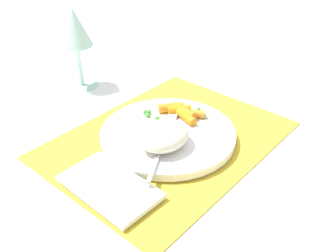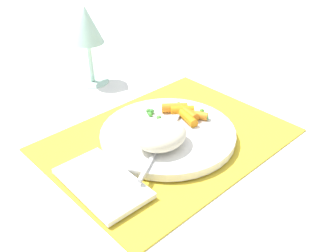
{
  "view_description": "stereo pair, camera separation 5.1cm",
  "coord_description": "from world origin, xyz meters",
  "px_view_note": "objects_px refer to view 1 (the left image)",
  "views": [
    {
      "loc": [
        -0.41,
        -0.36,
        0.38
      ],
      "look_at": [
        0.0,
        0.0,
        0.03
      ],
      "focal_mm": 40.74,
      "sensor_mm": 36.0,
      "label": 1
    },
    {
      "loc": [
        -0.38,
        -0.4,
        0.38
      ],
      "look_at": [
        0.0,
        0.0,
        0.03
      ],
      "focal_mm": 40.74,
      "sensor_mm": 36.0,
      "label": 2
    }
  ],
  "objects_px": {
    "plate": "(168,134)",
    "fork": "(165,137)",
    "napkin": "(110,187)",
    "rice_mound": "(164,136)",
    "carrot_portion": "(181,111)",
    "wine_glass": "(75,31)"
  },
  "relations": [
    {
      "from": "fork",
      "to": "plate",
      "type": "bearing_deg",
      "value": 29.32
    },
    {
      "from": "carrot_portion",
      "to": "rice_mound",
      "type": "bearing_deg",
      "value": -157.22
    },
    {
      "from": "napkin",
      "to": "rice_mound",
      "type": "bearing_deg",
      "value": -0.71
    },
    {
      "from": "rice_mound",
      "to": "carrot_portion",
      "type": "height_order",
      "value": "rice_mound"
    },
    {
      "from": "fork",
      "to": "wine_glass",
      "type": "bearing_deg",
      "value": 78.82
    },
    {
      "from": "plate",
      "to": "rice_mound",
      "type": "height_order",
      "value": "rice_mound"
    },
    {
      "from": "plate",
      "to": "carrot_portion",
      "type": "relative_size",
      "value": 2.78
    },
    {
      "from": "plate",
      "to": "fork",
      "type": "bearing_deg",
      "value": -150.68
    },
    {
      "from": "rice_mound",
      "to": "wine_glass",
      "type": "bearing_deg",
      "value": 76.41
    },
    {
      "from": "rice_mound",
      "to": "fork",
      "type": "xyz_separation_m",
      "value": [
        0.02,
        0.01,
        -0.02
      ]
    },
    {
      "from": "carrot_portion",
      "to": "wine_glass",
      "type": "relative_size",
      "value": 0.49
    },
    {
      "from": "wine_glass",
      "to": "napkin",
      "type": "height_order",
      "value": "wine_glass"
    },
    {
      "from": "plate",
      "to": "rice_mound",
      "type": "relative_size",
      "value": 2.67
    },
    {
      "from": "carrot_portion",
      "to": "fork",
      "type": "height_order",
      "value": "carrot_portion"
    },
    {
      "from": "wine_glass",
      "to": "napkin",
      "type": "relative_size",
      "value": 1.16
    },
    {
      "from": "fork",
      "to": "wine_glass",
      "type": "xyz_separation_m",
      "value": [
        0.06,
        0.3,
        0.1
      ]
    },
    {
      "from": "plate",
      "to": "rice_mound",
      "type": "xyz_separation_m",
      "value": [
        -0.04,
        -0.02,
        0.03
      ]
    },
    {
      "from": "plate",
      "to": "fork",
      "type": "relative_size",
      "value": 1.36
    },
    {
      "from": "rice_mound",
      "to": "wine_glass",
      "type": "xyz_separation_m",
      "value": [
        0.07,
        0.31,
        0.08
      ]
    },
    {
      "from": "carrot_portion",
      "to": "napkin",
      "type": "xyz_separation_m",
      "value": [
        -0.21,
        -0.04,
        -0.02
      ]
    },
    {
      "from": "fork",
      "to": "napkin",
      "type": "relative_size",
      "value": 1.16
    },
    {
      "from": "plate",
      "to": "fork",
      "type": "height_order",
      "value": "fork"
    }
  ]
}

